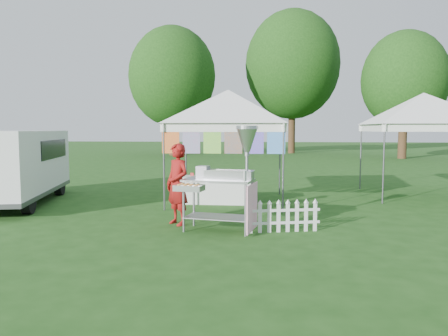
# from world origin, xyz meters

# --- Properties ---
(ground) EXTENTS (120.00, 120.00, 0.00)m
(ground) POSITION_xyz_m (0.00, 0.00, 0.00)
(ground) COLOR #1C4814
(ground) RESTS_ON ground
(canopy_main) EXTENTS (4.24, 4.24, 3.45)m
(canopy_main) POSITION_xyz_m (0.00, 3.49, 2.99)
(canopy_main) COLOR #59595E
(canopy_main) RESTS_ON ground
(canopy_right) EXTENTS (4.24, 4.24, 3.45)m
(canopy_right) POSITION_xyz_m (5.50, 5.00, 2.99)
(canopy_right) COLOR #59595E
(canopy_right) RESTS_ON ground
(tree_left) EXTENTS (6.40, 6.40, 9.53)m
(tree_left) POSITION_xyz_m (-6.00, 24.00, 5.83)
(tree_left) COLOR #3D2416
(tree_left) RESTS_ON ground
(tree_mid) EXTENTS (7.60, 7.60, 11.52)m
(tree_mid) POSITION_xyz_m (3.00, 28.00, 7.14)
(tree_mid) COLOR #3D2416
(tree_mid) RESTS_ON ground
(tree_right) EXTENTS (5.60, 5.60, 8.42)m
(tree_right) POSITION_xyz_m (10.00, 22.00, 5.18)
(tree_right) COLOR #3D2416
(tree_right) RESTS_ON ground
(donut_cart) EXTENTS (1.58, 0.98, 2.02)m
(donut_cart) POSITION_xyz_m (0.33, 0.02, 1.19)
(donut_cart) COLOR gray
(donut_cart) RESTS_ON ground
(vendor) EXTENTS (0.72, 0.71, 1.67)m
(vendor) POSITION_xyz_m (-0.77, 0.55, 0.83)
(vendor) COLOR maroon
(vendor) RESTS_ON ground
(cargo_van) EXTENTS (2.82, 4.89, 1.91)m
(cargo_van) POSITION_xyz_m (-5.57, 2.66, 1.03)
(cargo_van) COLOR white
(cargo_van) RESTS_ON ground
(picket_fence) EXTENTS (1.41, 0.36, 0.56)m
(picket_fence) POSITION_xyz_m (1.36, 0.09, 0.29)
(picket_fence) COLOR white
(picket_fence) RESTS_ON ground
(display_table) EXTENTS (1.80, 0.70, 0.70)m
(display_table) POSITION_xyz_m (-0.27, 3.25, 0.35)
(display_table) COLOR white
(display_table) RESTS_ON ground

